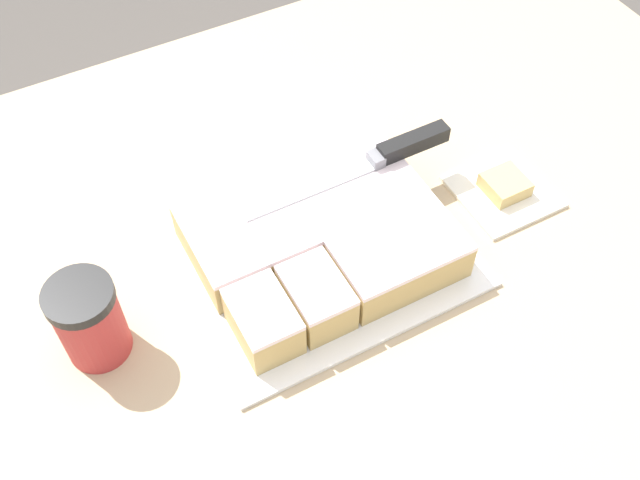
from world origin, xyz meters
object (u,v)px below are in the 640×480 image
(brownie, at_px, (505,185))
(cake_board, at_px, (320,255))
(cake, at_px, (321,238))
(coffee_cup, at_px, (89,321))
(knife, at_px, (391,152))

(brownie, bearing_deg, cake_board, 175.20)
(cake, xyz_separation_m, coffee_cup, (-0.29, 0.00, 0.02))
(knife, relative_size, brownie, 5.48)
(cake, height_order, knife, knife)
(cake_board, height_order, brownie, brownie)
(cake, bearing_deg, coffee_cup, 179.03)
(cake_board, distance_m, cake, 0.03)
(knife, bearing_deg, coffee_cup, 6.82)
(cake, relative_size, coffee_cup, 2.66)
(cake_board, relative_size, knife, 1.20)
(cake, distance_m, knife, 0.15)
(cake, height_order, coffee_cup, coffee_cup)
(cake_board, height_order, coffee_cup, coffee_cup)
(knife, bearing_deg, brownie, 149.63)
(cake_board, height_order, knife, knife)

